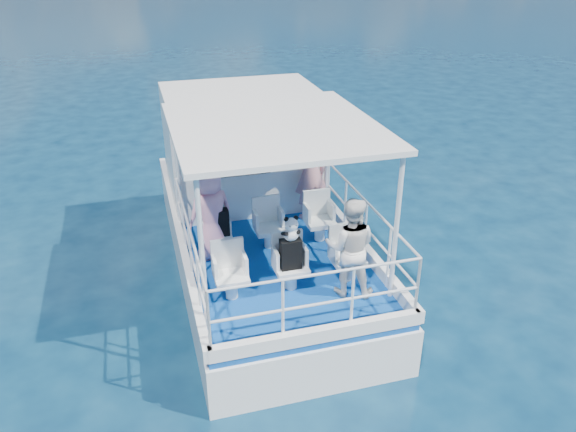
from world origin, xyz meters
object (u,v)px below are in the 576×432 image
object	(u,v)px
passenger_port_fwd	(211,213)
passenger_stbd_aft	(350,247)
panda	(291,228)
backpack_center	(291,254)

from	to	relation	value
passenger_port_fwd	passenger_stbd_aft	size ratio (longest dim) A/B	1.02
passenger_stbd_aft	panda	xyz separation A→B (m)	(-0.80, 0.30, 0.27)
passenger_stbd_aft	backpack_center	world-z (taller)	passenger_stbd_aft
passenger_port_fwd	panda	world-z (taller)	passenger_port_fwd
backpack_center	panda	xyz separation A→B (m)	(0.01, -0.00, 0.42)
passenger_stbd_aft	backpack_center	bearing A→B (deg)	2.63
passenger_port_fwd	panda	size ratio (longest dim) A/B	4.16
passenger_stbd_aft	backpack_center	size ratio (longest dim) A/B	3.30
passenger_port_fwd	panda	bearing A→B (deg)	107.33
passenger_stbd_aft	backpack_center	xyz separation A→B (m)	(-0.80, 0.30, -0.15)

